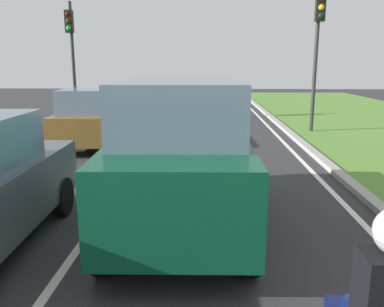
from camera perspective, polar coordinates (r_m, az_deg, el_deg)
ground_plane at (r=11.88m, az=-3.13°, el=0.41°), size 60.00×60.00×0.00m
lane_line_center at (r=11.96m, az=-6.47°, el=0.45°), size 0.12×32.00×0.01m
lane_line_right_edge at (r=12.10m, az=14.11°, el=0.28°), size 0.12×32.00×0.01m
curb_right at (r=12.20m, az=16.42°, el=0.52°), size 0.24×48.00×0.12m
car_suv_ahead at (r=6.13m, az=-1.59°, el=-0.05°), size 2.06×4.54×2.28m
car_hatchback_far at (r=12.72m, az=-14.07°, el=4.89°), size 1.79×3.73×1.78m
traffic_light_near_right at (r=15.42m, az=17.44°, el=15.47°), size 0.32×0.50×4.99m
traffic_light_overhead_left at (r=18.25m, az=-16.79°, el=14.75°), size 0.32×0.50×5.05m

